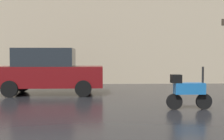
{
  "coord_description": "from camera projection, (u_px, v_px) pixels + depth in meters",
  "views": [
    {
      "loc": [
        -1.25,
        -2.55,
        1.49
      ],
      "look_at": [
        -0.86,
        5.51,
        1.14
      ],
      "focal_mm": 44.57,
      "sensor_mm": 36.0,
      "label": 1
    }
  ],
  "objects": [
    {
      "name": "parked_scooter",
      "position": [
        188.0,
        90.0,
        7.99
      ],
      "size": [
        1.33,
        0.32,
        1.23
      ],
      "rotation": [
        0.0,
        0.0,
        -0.29
      ],
      "color": "black",
      "rests_on": "ground"
    },
    {
      "name": "parked_car_left",
      "position": [
        49.0,
        71.0,
        11.36
      ],
      "size": [
        4.26,
        1.94,
        1.87
      ],
      "rotation": [
        0.0,
        0.0,
        -0.14
      ],
      "color": "#590C0F",
      "rests_on": "ground"
    }
  ]
}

